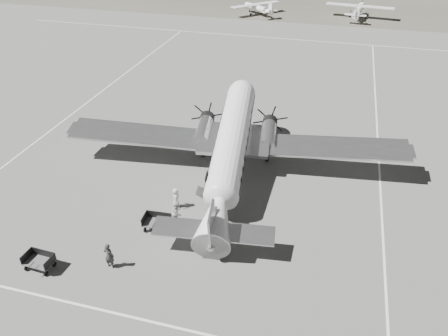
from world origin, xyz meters
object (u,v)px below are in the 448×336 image
light_plane_left (257,9)px  light_plane_right (359,11)px  ramp_agent (177,213)px  dc3_airliner (231,149)px  baggage_cart_near (157,223)px  baggage_cart_far (39,262)px  ground_crew (109,256)px  passenger (176,198)px

light_plane_left → light_plane_right: light_plane_right is taller
light_plane_left → ramp_agent: light_plane_left is taller
dc3_airliner → baggage_cart_near: size_ratio=14.75×
baggage_cart_far → light_plane_right: bearing=78.6°
baggage_cart_far → ground_crew: (4.04, 1.22, 0.38)m
ground_crew → passenger: bearing=-100.0°
ramp_agent → baggage_cart_far: bearing=137.8°
baggage_cart_far → ramp_agent: size_ratio=1.00×
dc3_airliner → ramp_agent: dc3_airliner is taller
dc3_airliner → baggage_cart_near: 8.19m
light_plane_left → ground_crew: light_plane_left is taller
light_plane_left → baggage_cart_far: (0.20, -66.09, -0.55)m
ground_crew → baggage_cart_near: bearing=-104.1°
dc3_airliner → ramp_agent: bearing=-115.5°
baggage_cart_near → passenger: (0.39, 2.63, 0.25)m
ground_crew → passenger: 6.84m
light_plane_left → passenger: (5.99, -58.26, -0.28)m
light_plane_right → passenger: 61.54m
light_plane_left → dc3_airliner: bearing=-128.0°
passenger → light_plane_left: bearing=-10.9°
light_plane_right → ground_crew: bearing=-94.5°
passenger → ground_crew: bearing=148.4°
light_plane_left → light_plane_right: size_ratio=0.86×
ramp_agent → passenger: (-0.74, 1.69, -0.12)m
ground_crew → ramp_agent: ramp_agent is taller
light_plane_left → ramp_agent: (6.74, -59.95, -0.16)m
baggage_cart_far → ground_crew: ground_crew is taller
dc3_airliner → light_plane_right: bearing=73.8°
dc3_airliner → passenger: bearing=-128.8°
light_plane_right → baggage_cart_far: (-17.69, -68.20, -0.72)m
dc3_airliner → ramp_agent: (-2.10, -6.28, -1.74)m
light_plane_right → baggage_cart_near: bearing=-94.0°
dc3_airliner → baggage_cart_far: 15.28m
ramp_agent → passenger: bearing=28.3°
baggage_cart_near → ground_crew: ground_crew is taller
ramp_agent → passenger: ramp_agent is taller
ramp_agent → baggage_cart_near: bearing=134.6°
dc3_airliner → ground_crew: (-4.59, -11.21, -1.75)m
light_plane_left → ramp_agent: size_ratio=5.67×
dc3_airliner → passenger: dc3_airliner is taller
ground_crew → light_plane_left: bearing=-81.4°
baggage_cart_far → ground_crew: 4.24m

